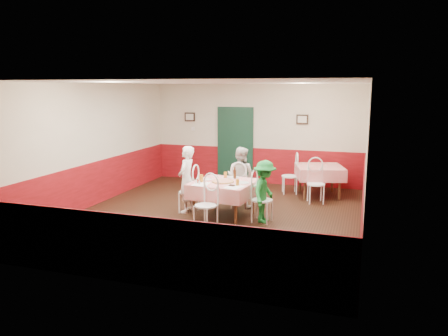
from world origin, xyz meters
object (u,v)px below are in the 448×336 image
(chair_far, at_px, (240,188))
(beer_bottle, at_px, (235,173))
(diner_far, at_px, (240,177))
(second_table, at_px, (319,181))
(chair_second_b, at_px, (316,184))
(chair_near, at_px, (206,206))
(diner_right, at_px, (265,192))
(chair_right, at_px, (262,200))
(diner_left, at_px, (187,179))
(pizza, at_px, (223,181))
(glass_c, at_px, (225,175))
(glass_b, at_px, (237,182))
(chair_second_a, at_px, (290,176))
(main_table, at_px, (224,199))
(glass_a, at_px, (201,178))
(wallet, at_px, (232,185))
(chair_left, at_px, (189,192))

(chair_far, distance_m, beer_bottle, 0.64)
(diner_far, bearing_deg, beer_bottle, 102.83)
(second_table, relative_size, chair_second_b, 1.24)
(chair_near, bearing_deg, diner_right, 55.96)
(second_table, relative_size, chair_right, 1.24)
(diner_left, bearing_deg, pizza, 79.42)
(pizza, distance_m, beer_bottle, 0.46)
(chair_far, bearing_deg, glass_c, 58.25)
(chair_second_b, bearing_deg, glass_b, -139.73)
(second_table, height_order, chair_second_a, chair_second_a)
(pizza, bearing_deg, second_table, 56.16)
(glass_c, bearing_deg, chair_near, -89.98)
(glass_c, height_order, diner_left, diner_left)
(chair_near, xyz_separation_m, diner_far, (0.20, 1.74, 0.24))
(chair_second_b, relative_size, diner_far, 0.65)
(chair_second_b, bearing_deg, chair_second_a, 118.78)
(pizza, relative_size, diner_left, 0.30)
(chair_near, xyz_separation_m, glass_b, (0.47, 0.58, 0.37))
(main_table, xyz_separation_m, diner_left, (-0.89, 0.10, 0.35))
(beer_bottle, height_order, diner_left, diner_left)
(glass_b, distance_m, glass_c, 0.82)
(chair_second_a, bearing_deg, diner_far, -44.30)
(chair_far, bearing_deg, glass_a, 54.55)
(chair_second_b, height_order, pizza, chair_second_b)
(pizza, distance_m, glass_c, 0.47)
(second_table, xyz_separation_m, diner_right, (-0.82, -2.61, 0.26))
(second_table, relative_size, chair_near, 1.24)
(chair_right, relative_size, diner_left, 0.62)
(pizza, bearing_deg, chair_near, -96.51)
(chair_second_a, relative_size, glass_b, 7.13)
(pizza, height_order, glass_a, glass_a)
(main_table, height_order, wallet, wallet)
(chair_far, distance_m, chair_second_b, 1.86)
(pizza, bearing_deg, glass_a, -163.41)
(glass_c, distance_m, diner_far, 0.55)
(beer_bottle, distance_m, diner_far, 0.56)
(chair_far, xyz_separation_m, chair_second_a, (0.87, 1.67, 0.00))
(glass_c, bearing_deg, glass_b, -55.11)
(glass_b, bearing_deg, chair_near, -129.11)
(chair_left, xyz_separation_m, diner_right, (1.74, -0.20, 0.19))
(pizza, distance_m, glass_a, 0.45)
(chair_left, bearing_deg, wallet, 69.22)
(pizza, height_order, beer_bottle, beer_bottle)
(chair_far, xyz_separation_m, pizza, (-0.10, -0.90, 0.32))
(chair_left, relative_size, chair_second_b, 1.00)
(glass_a, distance_m, wallet, 0.73)
(second_table, xyz_separation_m, chair_second_b, (0.00, -0.75, 0.08))
(glass_c, distance_m, wallet, 0.83)
(wallet, bearing_deg, glass_a, 174.59)
(chair_left, height_order, diner_far, diner_far)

